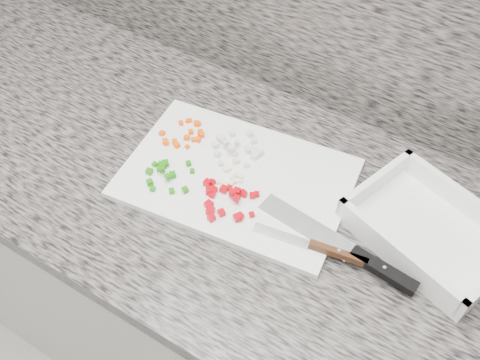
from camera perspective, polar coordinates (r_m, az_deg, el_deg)
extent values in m
cube|color=silver|center=(1.43, -0.41, -12.52)|extent=(3.92, 0.62, 0.86)
cube|color=#635E57|center=(1.05, -0.55, -1.26)|extent=(3.96, 0.64, 0.04)
cube|color=white|center=(1.04, -0.37, 0.21)|extent=(0.46, 0.34, 0.01)
cube|color=#FD5405|center=(1.14, -5.33, 6.36)|extent=(0.01, 0.01, 0.01)
cube|color=#FD5405|center=(1.13, -4.49, 5.99)|extent=(0.01, 0.01, 0.01)
cube|color=#FD5405|center=(1.13, -4.66, 6.04)|extent=(0.02, 0.02, 0.01)
cube|color=#FD5405|center=(1.10, -7.87, 3.95)|extent=(0.01, 0.01, 0.01)
cube|color=#FD5405|center=(1.10, -8.00, 4.14)|extent=(0.02, 0.02, 0.01)
cube|color=#FD5405|center=(1.10, -4.09, 4.83)|extent=(0.01, 0.01, 0.01)
cube|color=#FD5405|center=(1.10, -5.71, 4.52)|extent=(0.01, 0.01, 0.01)
cube|color=#FD5405|center=(1.13, -6.31, 6.05)|extent=(0.01, 0.01, 0.01)
cube|color=#FD5405|center=(1.10, -6.98, 4.10)|extent=(0.01, 0.01, 0.01)
cube|color=#FD5405|center=(1.08, -5.65, 3.57)|extent=(0.01, 0.01, 0.01)
cube|color=#FD5405|center=(1.12, -8.31, 4.98)|extent=(0.01, 0.01, 0.01)
cube|color=#FD5405|center=(1.10, -4.99, 4.34)|extent=(0.01, 0.01, 0.01)
cube|color=#FD5405|center=(1.11, -4.26, 5.07)|extent=(0.02, 0.02, 0.01)
cube|color=#FD5405|center=(1.14, -5.62, 6.30)|extent=(0.01, 0.01, 0.01)
cube|color=#FD5405|center=(1.09, -6.76, 3.72)|extent=(0.01, 0.01, 0.01)
cube|color=#FD5405|center=(1.11, -5.28, 5.13)|extent=(0.01, 0.01, 0.01)
cube|color=#FD5405|center=(1.09, -4.51, 4.32)|extent=(0.01, 0.01, 0.01)
cube|color=silver|center=(1.07, -0.74, 3.07)|extent=(0.02, 0.02, 0.01)
cube|color=silver|center=(1.05, -2.09, 1.78)|extent=(0.01, 0.01, 0.01)
cube|color=silver|center=(1.09, 1.46, 4.20)|extent=(0.02, 0.02, 0.01)
cube|color=silver|center=(1.07, 0.75, 3.41)|extent=(0.01, 0.01, 0.01)
cube|color=silver|center=(1.07, -1.51, 3.97)|extent=(0.02, 0.02, 0.01)
cube|color=silver|center=(1.07, 1.71, 3.21)|extent=(0.01, 0.01, 0.01)
cube|color=silver|center=(1.10, -0.83, 4.96)|extent=(0.01, 0.01, 0.01)
cube|color=silver|center=(1.10, -2.27, 4.67)|extent=(0.01, 0.01, 0.01)
cube|color=silver|center=(1.09, -2.04, 4.38)|extent=(0.01, 0.01, 0.01)
cube|color=silver|center=(1.04, 0.68, 1.60)|extent=(0.01, 0.01, 0.01)
cube|color=silver|center=(1.06, 1.77, 2.77)|extent=(0.02, 0.02, 0.01)
cube|color=silver|center=(1.08, -2.66, 3.82)|extent=(0.02, 0.02, 0.01)
cube|color=silver|center=(1.06, -0.62, 2.87)|extent=(0.01, 0.01, 0.01)
cube|color=silver|center=(1.07, 1.14, 3.26)|extent=(0.02, 0.02, 0.01)
cube|color=silver|center=(1.06, -2.44, 2.80)|extent=(0.01, 0.01, 0.01)
cube|color=silver|center=(1.06, 1.56, 2.55)|extent=(0.02, 0.02, 0.01)
cube|color=silver|center=(1.07, 2.27, 2.98)|extent=(0.01, 0.01, 0.01)
cube|color=silver|center=(1.06, -0.96, 3.37)|extent=(0.02, 0.02, 0.01)
cube|color=silver|center=(1.05, -0.45, 2.10)|extent=(0.02, 0.02, 0.01)
cube|color=silver|center=(1.07, -0.35, 4.07)|extent=(0.01, 0.01, 0.01)
cube|color=silver|center=(1.07, 0.85, 3.17)|extent=(0.01, 0.01, 0.01)
cube|color=silver|center=(1.06, 1.55, 2.89)|extent=(0.02, 0.02, 0.01)
cube|color=silver|center=(1.10, 1.03, 4.94)|extent=(0.02, 0.02, 0.01)
cube|color=#1B7C0B|center=(1.01, -7.30, -1.17)|extent=(0.01, 0.01, 0.01)
cube|color=#1B7C0B|center=(1.06, -8.46, 1.70)|extent=(0.01, 0.01, 0.01)
cube|color=#1B7C0B|center=(1.02, -9.30, -0.94)|extent=(0.01, 0.01, 0.01)
cube|color=#1B7C0B|center=(1.03, -9.62, -0.25)|extent=(0.02, 0.02, 0.01)
cube|color=#1B7C0B|center=(1.04, -8.32, 1.16)|extent=(0.01, 0.01, 0.01)
cube|color=#1B7C0B|center=(1.02, -7.74, 0.35)|extent=(0.01, 0.01, 0.01)
cube|color=#1B7C0B|center=(1.05, -8.51, 1.38)|extent=(0.01, 0.01, 0.01)
cube|color=#1B7C0B|center=(1.04, -5.13, 0.96)|extent=(0.01, 0.01, 0.01)
cube|color=#1B7C0B|center=(1.01, -5.87, -1.06)|extent=(0.01, 0.01, 0.01)
cube|color=#1B7C0B|center=(1.04, -7.21, 0.56)|extent=(0.02, 0.02, 0.01)
cube|color=#1B7C0B|center=(1.06, -9.08, 1.68)|extent=(0.01, 0.01, 0.01)
cube|color=#1B7C0B|center=(1.05, -9.65, 0.91)|extent=(0.01, 0.01, 0.01)
cube|color=#1B7C0B|center=(1.06, -7.97, 1.78)|extent=(0.02, 0.02, 0.01)
cube|color=#1B7C0B|center=(1.05, -8.59, 1.19)|extent=(0.01, 0.01, 0.01)
cube|color=#1B7C0B|center=(1.05, -5.53, 1.77)|extent=(0.01, 0.01, 0.01)
cube|color=#1B7C0B|center=(1.05, -8.18, 1.60)|extent=(0.02, 0.02, 0.01)
cube|color=#BE020D|center=(0.97, -3.17, -3.31)|extent=(0.02, 0.02, 0.01)
cube|color=#BE020D|center=(1.00, 1.33, -1.66)|extent=(0.01, 0.01, 0.01)
cube|color=#BE020D|center=(1.02, -3.01, -0.25)|extent=(0.01, 0.01, 0.01)
cube|color=#BE020D|center=(0.97, 1.26, -3.71)|extent=(0.01, 0.01, 0.01)
cube|color=#BE020D|center=(1.00, 0.32, -1.36)|extent=(0.01, 0.01, 0.01)
cube|color=#BE020D|center=(0.99, -0.34, -1.21)|extent=(0.01, 0.01, 0.01)
cube|color=#BE020D|center=(0.98, -0.38, -1.99)|extent=(0.01, 0.01, 0.01)
cube|color=#BE020D|center=(1.00, -2.97, -1.58)|extent=(0.01, 0.01, 0.01)
cube|color=#BE020D|center=(1.01, -3.49, -0.33)|extent=(0.01, 0.01, 0.01)
cube|color=#BE020D|center=(1.00, -1.73, -0.98)|extent=(0.01, 0.01, 0.01)
cube|color=#BE020D|center=(0.97, -3.07, -4.06)|extent=(0.01, 0.01, 0.01)
cube|color=#BE020D|center=(0.98, -3.35, -2.61)|extent=(0.02, 0.02, 0.01)
cube|color=#BE020D|center=(1.01, -1.11, -0.87)|extent=(0.01, 0.01, 0.01)
cube|color=#BE020D|center=(0.97, -2.00, -3.51)|extent=(0.02, 0.02, 0.01)
cube|color=#BE020D|center=(0.99, -0.79, -1.37)|extent=(0.02, 0.02, 0.01)
cube|color=#BE020D|center=(1.00, 0.46, -1.54)|extent=(0.01, 0.01, 0.01)
cube|color=#BE020D|center=(0.96, -0.26, -4.01)|extent=(0.02, 0.02, 0.01)
cube|color=#BE020D|center=(1.02, -3.51, -0.37)|extent=(0.01, 0.01, 0.01)
cube|color=#BE020D|center=(1.00, -2.80, -1.08)|extent=(0.01, 0.01, 0.01)
cube|color=#BE020D|center=(0.97, 0.01, -4.06)|extent=(0.01, 0.01, 0.01)
cube|color=#BE020D|center=(1.00, 1.80, -1.53)|extent=(0.01, 0.01, 0.01)
cube|color=#BE020D|center=(1.00, -3.27, -1.15)|extent=(0.02, 0.02, 0.01)
cube|color=#BE020D|center=(0.97, 0.00, -3.87)|extent=(0.01, 0.01, 0.01)
cube|color=#BE020D|center=(0.98, -3.34, -2.80)|extent=(0.01, 0.01, 0.01)
cube|color=#F7EABE|center=(1.01, -1.73, -0.49)|extent=(0.01, 0.01, 0.01)
cube|color=#F7EABE|center=(1.02, -2.37, -0.24)|extent=(0.01, 0.01, 0.01)
cube|color=#F7EABE|center=(1.03, 0.07, 0.31)|extent=(0.01, 0.01, 0.01)
cube|color=#F7EABE|center=(1.01, -1.01, -0.43)|extent=(0.01, 0.01, 0.01)
cube|color=#F7EABE|center=(1.02, 0.13, -0.14)|extent=(0.01, 0.01, 0.01)
cube|color=#F7EABE|center=(1.04, -1.57, 1.10)|extent=(0.01, 0.01, 0.01)
cube|color=#F7EABE|center=(1.04, -1.23, 1.20)|extent=(0.01, 0.01, 0.01)
cube|color=#F7EABE|center=(1.02, -0.54, -0.13)|extent=(0.01, 0.01, 0.01)
cube|color=#F7EABE|center=(1.03, -0.85, 0.28)|extent=(0.01, 0.01, 0.01)
cube|color=#F7EABE|center=(1.01, -1.81, -0.61)|extent=(0.01, 0.01, 0.01)
cube|color=#F7EABE|center=(1.03, -0.28, 0.54)|extent=(0.01, 0.01, 0.01)
cube|color=white|center=(0.97, 7.06, -4.90)|extent=(0.19, 0.06, 0.00)
cube|color=black|center=(0.93, 15.03, -9.28)|extent=(0.12, 0.04, 0.02)
cylinder|color=white|center=(0.93, 15.15, -9.00)|extent=(0.01, 0.01, 0.00)
cube|color=white|center=(0.95, 4.41, -5.99)|extent=(0.11, 0.04, 0.00)
cube|color=#482512|center=(0.94, 10.43, -7.72)|extent=(0.10, 0.03, 0.02)
cylinder|color=white|center=(0.93, 10.51, -7.42)|extent=(0.01, 0.01, 0.00)
cube|color=white|center=(1.02, 19.33, -5.57)|extent=(0.32, 0.27, 0.01)
cube|color=white|center=(1.05, 22.62, -1.97)|extent=(0.26, 0.10, 0.04)
cube|color=white|center=(0.94, 16.50, -7.64)|extent=(0.26, 0.10, 0.04)
cube|color=white|center=(1.03, 14.24, -0.29)|extent=(0.07, 0.19, 0.04)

